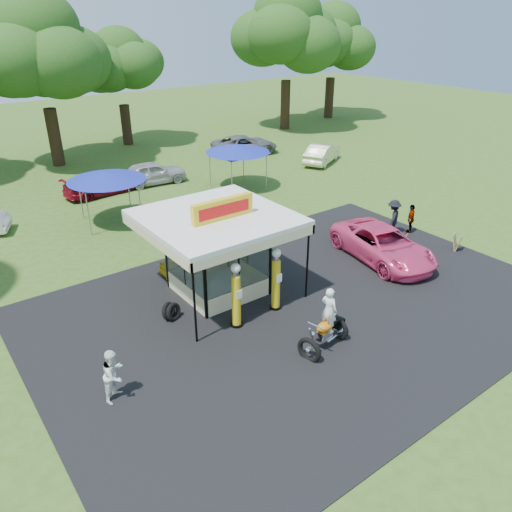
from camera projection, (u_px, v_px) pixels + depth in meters
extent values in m
plane|color=#33551A|center=(339.00, 330.00, 18.18)|extent=(120.00, 120.00, 0.00)
cube|color=black|center=(303.00, 306.00, 19.61)|extent=(20.00, 14.00, 0.04)
cube|color=white|center=(219.00, 290.00, 20.69)|extent=(3.00, 3.00, 0.06)
cube|color=white|center=(216.00, 217.00, 19.24)|extent=(5.40, 5.40, 0.18)
cube|color=gold|center=(223.00, 209.00, 18.67)|extent=(2.60, 0.25, 0.80)
cube|color=red|center=(224.00, 210.00, 18.57)|extent=(2.21, 0.02, 0.45)
cylinder|color=black|center=(195.00, 303.00, 16.79)|extent=(0.08, 0.08, 3.20)
cylinder|color=black|center=(307.00, 262.00, 19.52)|extent=(0.08, 0.08, 3.20)
cylinder|color=black|center=(237.00, 325.00, 18.39)|extent=(0.48, 0.48, 0.11)
cylinder|color=gold|center=(236.00, 300.00, 17.93)|extent=(0.33, 0.33, 1.97)
cylinder|color=silver|center=(236.00, 274.00, 17.44)|extent=(0.22, 0.22, 0.22)
sphere|color=white|center=(236.00, 268.00, 17.34)|extent=(0.35, 0.35, 0.35)
cube|color=white|center=(239.00, 295.00, 17.64)|extent=(0.24, 0.02, 0.33)
cylinder|color=black|center=(275.00, 307.00, 19.46)|extent=(0.48, 0.48, 0.11)
cylinder|color=gold|center=(276.00, 284.00, 19.00)|extent=(0.33, 0.33, 1.97)
cylinder|color=silver|center=(276.00, 258.00, 18.52)|extent=(0.22, 0.22, 0.22)
sphere|color=white|center=(277.00, 253.00, 18.42)|extent=(0.35, 0.35, 0.35)
cube|color=white|center=(279.00, 278.00, 18.72)|extent=(0.24, 0.02, 0.33)
torus|color=black|center=(309.00, 350.00, 16.48)|extent=(0.37, 0.95, 0.93)
torus|color=black|center=(337.00, 328.00, 17.60)|extent=(0.37, 0.95, 0.93)
cube|color=silver|center=(325.00, 334.00, 17.00)|extent=(0.66, 0.43, 0.33)
ellipsoid|color=orange|center=(325.00, 326.00, 16.86)|extent=(0.71, 0.40, 0.33)
cube|color=black|center=(331.00, 323.00, 17.15)|extent=(0.66, 0.41, 0.11)
cube|color=black|center=(338.00, 323.00, 17.52)|extent=(0.46, 0.45, 0.31)
cylinder|color=silver|center=(313.00, 338.00, 16.41)|extent=(0.49, 0.17, 0.99)
cylinder|color=silver|center=(316.00, 326.00, 16.35)|extent=(0.19, 0.66, 0.06)
sphere|color=silver|center=(313.00, 334.00, 16.33)|extent=(0.18, 0.18, 0.18)
imported|color=white|center=(329.00, 310.00, 16.72)|extent=(0.52, 0.68, 1.66)
torus|color=black|center=(173.00, 312.00, 18.61)|extent=(0.78, 0.57, 0.73)
torus|color=black|center=(169.00, 311.00, 18.65)|extent=(0.79, 0.64, 0.73)
cube|color=#593819|center=(459.00, 243.00, 23.91)|extent=(0.51, 0.36, 0.84)
cube|color=#593819|center=(455.00, 242.00, 24.05)|extent=(0.51, 0.36, 0.84)
imported|color=gold|center=(191.00, 261.00, 22.07)|extent=(2.82, 1.13, 0.96)
imported|color=#EC4079|center=(383.00, 245.00, 22.97)|extent=(3.49, 5.88, 1.53)
imported|color=white|center=(114.00, 375.00, 14.65)|extent=(1.04, 1.01, 1.69)
imported|color=black|center=(393.00, 217.00, 25.52)|extent=(1.39, 1.15, 1.87)
imported|color=gray|center=(411.00, 219.00, 25.81)|extent=(0.97, 0.78, 1.54)
imported|color=maroon|center=(100.00, 184.00, 31.29)|extent=(4.74, 2.35, 1.32)
imported|color=#A5A4A8|center=(152.00, 173.00, 33.13)|extent=(4.60, 2.19, 1.52)
imported|color=slate|center=(245.00, 145.00, 40.13)|extent=(5.74, 3.69, 1.47)
imported|color=beige|center=(322.00, 153.00, 37.77)|extent=(4.63, 3.42, 1.46)
cylinder|color=gray|center=(77.00, 201.00, 27.15)|extent=(0.06, 0.06, 2.29)
cylinder|color=gray|center=(123.00, 191.00, 28.58)|extent=(0.06, 0.06, 2.29)
cylinder|color=gray|center=(95.00, 215.00, 25.24)|extent=(0.06, 0.06, 2.29)
cylinder|color=gray|center=(143.00, 204.00, 26.67)|extent=(0.06, 0.06, 2.29)
cube|color=#17259A|center=(107.00, 181.00, 26.38)|extent=(2.86, 2.86, 0.11)
cone|color=#17259A|center=(106.00, 176.00, 26.25)|extent=(4.12, 4.12, 0.48)
cylinder|color=gray|center=(210.00, 170.00, 32.46)|extent=(0.06, 0.06, 2.27)
cylinder|color=gray|center=(243.00, 163.00, 33.87)|extent=(0.06, 0.06, 2.27)
cylinder|color=gray|center=(233.00, 180.00, 30.56)|extent=(0.06, 0.06, 2.27)
cylinder|color=gray|center=(266.00, 172.00, 31.97)|extent=(0.06, 0.06, 2.27)
cube|color=#17259A|center=(238.00, 153.00, 31.69)|extent=(2.83, 2.83, 0.11)
cone|color=#17259A|center=(238.00, 148.00, 31.56)|extent=(4.08, 4.08, 0.47)
cylinder|color=black|center=(55.00, 137.00, 36.64)|extent=(0.89, 0.89, 4.15)
ellipsoid|color=#1D4714|center=(41.00, 59.00, 34.25)|extent=(9.97, 9.97, 8.54)
cylinder|color=black|center=(126.00, 125.00, 42.66)|extent=(0.83, 0.83, 3.32)
ellipsoid|color=#1D4714|center=(120.00, 72.00, 40.78)|extent=(7.74, 7.74, 6.63)
cylinder|color=black|center=(285.00, 105.00, 48.12)|extent=(0.90, 0.90, 4.52)
ellipsoid|color=#1D4714|center=(287.00, 40.00, 45.56)|extent=(10.56, 10.56, 9.05)
cylinder|color=black|center=(329.00, 98.00, 53.28)|extent=(0.92, 0.92, 4.10)
ellipsoid|color=#1D4714|center=(332.00, 46.00, 51.01)|extent=(9.25, 9.25, 7.92)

